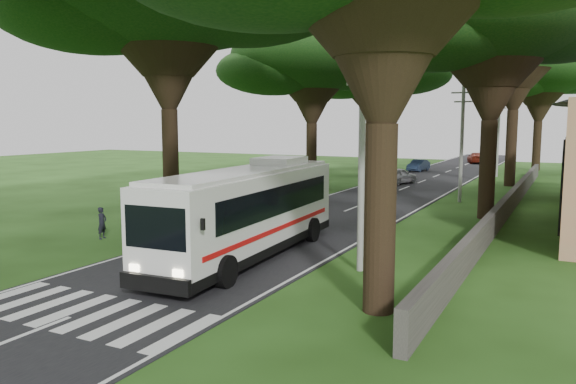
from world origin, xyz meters
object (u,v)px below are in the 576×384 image
Objects in this scene: pole_near at (362,158)px; pole_mid at (462,141)px; coach_bus at (249,210)px; distant_car_c at (476,158)px; pole_far at (498,135)px; pedestrian at (102,223)px; distant_car_b at (418,165)px; distant_car_a at (398,176)px.

pole_mid is (0.00, 20.00, 0.00)m from pole_near.
pole_near reaches higher than coach_bus.
pole_near is at bearing 80.24° from distant_car_c.
pole_far is 5.34× the size of pedestrian.
coach_bus is at bearing -96.70° from pole_far.
distant_car_c is (-4.70, 38.18, -3.45)m from pole_mid.
distant_car_c is at bearing 97.02° from pole_mid.
distant_car_b is at bearing 110.57° from pole_mid.
pole_near is 1.65× the size of distant_car_c.
distant_car_b is 2.58× the size of pedestrian.
distant_car_a is 29.64m from pedestrian.
distant_car_b is 0.80× the size of distant_car_c.
pedestrian is at bearing 67.77° from distant_car_c.
distant_car_a is at bearing -76.62° from distant_car_b.
distant_car_b is (-1.57, 13.67, -0.09)m from distant_car_a.
distant_car_a reaches higher than distant_car_b.
pole_far is 0.65× the size of coach_bus.
distant_car_c reaches higher than distant_car_b.
pedestrian is at bearing -107.62° from pole_far.
pole_mid is 20.00m from pole_far.
coach_bus is (-4.70, -40.06, -2.25)m from pole_far.
pole_near is 0.65× the size of coach_bus.
pole_far reaches higher than distant_car_b.
coach_bus is (-4.70, -20.06, -2.25)m from pole_mid.
distant_car_a is (-6.93, -11.02, -3.43)m from pole_far.
pole_near is 5.34× the size of pedestrian.
pole_near is at bearing -90.00° from pole_far.
pole_far reaches higher than coach_bus.
distant_car_a is at bearing 127.66° from pole_mid.
pole_mid is at bearing 82.64° from distant_car_c.
distant_car_c is 58.82m from pedestrian.
distant_car_b is 42.94m from pedestrian.
pole_near is 20.00m from pole_mid.
pole_near reaches higher than distant_car_c.
pole_far is 1.88× the size of distant_car_a.
coach_bus is 8.12m from pedestrian.
pole_near and pole_mid have the same top height.
distant_car_b is at bearing 162.70° from pole_far.
pole_far is at bearing 90.00° from pole_near.
pole_mid is 1.88× the size of distant_car_a.
pole_near is 5.21m from coach_bus.
distant_car_a reaches higher than distant_car_c.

